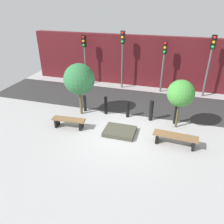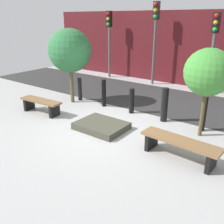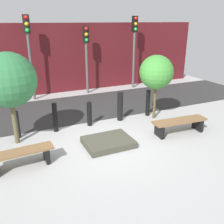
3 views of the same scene
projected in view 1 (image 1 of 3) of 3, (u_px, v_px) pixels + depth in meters
The scene contains 17 objects.
ground_plane at pixel (120, 133), 10.22m from camera, with size 18.00×18.00×0.00m, color #A3A3A3.
road_strip at pixel (135, 101), 13.28m from camera, with size 18.00×3.49×0.01m, color #2F2F2F.
building_facade at pixel (144, 61), 15.00m from camera, with size 16.20×0.50×3.42m, color #511419.
bench_left at pixel (69, 121), 10.48m from camera, with size 1.63×0.53×0.47m.
bench_right at pixel (175, 138), 9.23m from camera, with size 1.89×0.60×0.47m.
planter_bed at pixel (120, 131), 10.14m from camera, with size 1.42×1.10×0.19m, color #404034.
tree_behind_left_bench at pixel (79, 79), 11.00m from camera, with size 1.58×1.58×2.75m.
tree_behind_right_bench at pixel (181, 93), 9.84m from camera, with size 1.23×1.23×2.40m.
bollard_far_left at pixel (85, 104), 11.98m from camera, with size 0.16×0.16×0.89m, color black.
bollard_left at pixel (106, 105), 11.66m from camera, with size 0.16×0.16×1.00m, color black.
bollard_center at pixel (128, 109), 11.39m from camera, with size 0.17×0.17×0.87m, color black.
bollard_right at pixel (151, 111), 11.03m from camera, with size 0.21×0.21×1.08m, color black.
bollard_far_right at pixel (176, 114), 10.75m from camera, with size 0.16×0.16×1.02m, color black.
traffic_light_west at pixel (85, 51), 14.90m from camera, with size 0.28×0.27×3.42m.
traffic_light_mid_west at pixel (123, 50), 14.12m from camera, with size 0.28×0.27×3.78m.
traffic_light_mid_east at pixel (164, 58), 13.60m from camera, with size 0.28×0.27×3.30m.
traffic_light_east at pixel (211, 56), 12.80m from camera, with size 0.28×0.27×3.75m.
Camera 1 is at (2.07, -8.35, 5.62)m, focal length 35.00 mm.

